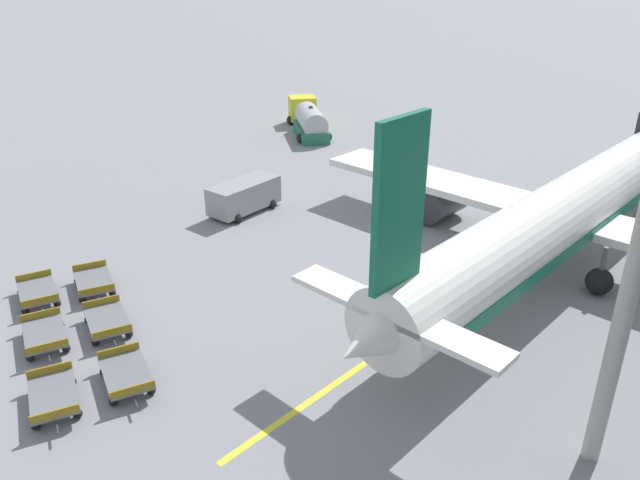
% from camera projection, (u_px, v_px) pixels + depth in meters
% --- Properties ---
extents(ground_plane, '(500.00, 500.00, 0.00)m').
position_uv_depth(ground_plane, '(418.00, 185.00, 46.49)').
color(ground_plane, gray).
extents(airplane, '(32.84, 40.42, 11.28)m').
position_uv_depth(airplane, '(581.00, 205.00, 34.20)').
color(airplane, white).
rests_on(airplane, ground_plane).
extents(fuel_tanker_primary, '(9.30, 6.77, 2.96)m').
position_uv_depth(fuel_tanker_primary, '(309.00, 121.00, 58.81)').
color(fuel_tanker_primary, yellow).
rests_on(fuel_tanker_primary, ground_plane).
extents(service_van, '(3.15, 5.32, 2.08)m').
position_uv_depth(service_van, '(244.00, 196.00, 41.30)').
color(service_van, gray).
rests_on(service_van, ground_plane).
extents(baggage_dolly_row_near_col_a, '(3.78, 2.26, 0.92)m').
position_uv_depth(baggage_dolly_row_near_col_a, '(38.00, 292.00, 31.00)').
color(baggage_dolly_row_near_col_a, slate).
rests_on(baggage_dolly_row_near_col_a, ground_plane).
extents(baggage_dolly_row_near_col_b, '(3.78, 2.32, 0.92)m').
position_uv_depth(baggage_dolly_row_near_col_b, '(45.00, 335.00, 27.58)').
color(baggage_dolly_row_near_col_b, slate).
rests_on(baggage_dolly_row_near_col_b, ground_plane).
extents(baggage_dolly_row_near_col_c, '(3.78, 2.41, 0.92)m').
position_uv_depth(baggage_dolly_row_near_col_c, '(53.00, 396.00, 23.80)').
color(baggage_dolly_row_near_col_c, slate).
rests_on(baggage_dolly_row_near_col_c, ground_plane).
extents(baggage_dolly_row_mid_a_col_a, '(3.78, 2.40, 0.92)m').
position_uv_depth(baggage_dolly_row_mid_a_col_a, '(94.00, 282.00, 31.97)').
color(baggage_dolly_row_mid_a_col_a, slate).
rests_on(baggage_dolly_row_mid_a_col_a, ground_plane).
extents(baggage_dolly_row_mid_a_col_b, '(3.78, 2.33, 0.92)m').
position_uv_depth(baggage_dolly_row_mid_a_col_b, '(107.00, 321.00, 28.61)').
color(baggage_dolly_row_mid_a_col_b, slate).
rests_on(baggage_dolly_row_mid_a_col_b, ground_plane).
extents(baggage_dolly_row_mid_a_col_c, '(3.78, 2.34, 0.92)m').
position_uv_depth(baggage_dolly_row_mid_a_col_c, '(126.00, 375.00, 25.01)').
color(baggage_dolly_row_mid_a_col_c, slate).
rests_on(baggage_dolly_row_mid_a_col_c, ground_plane).
extents(stand_guidance_stripe, '(3.93, 30.44, 0.01)m').
position_uv_depth(stand_guidance_stripe, '(459.00, 298.00, 31.41)').
color(stand_guidance_stripe, yellow).
rests_on(stand_guidance_stripe, ground_plane).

